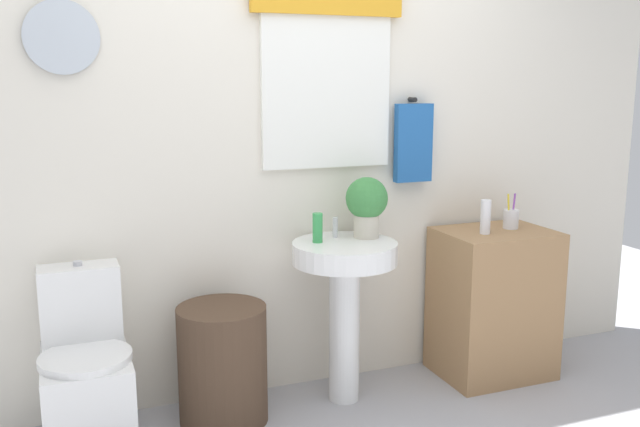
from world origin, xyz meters
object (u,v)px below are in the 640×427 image
object	(u,v)px
laundry_hamper	(223,364)
toothbrush_cup	(511,219)
potted_plant	(367,203)
lotion_bottle	(486,217)
toilet	(86,377)
wooden_cabinet	(493,303)
pedestal_sink	(345,283)
soap_bottle	(318,228)

from	to	relation	value
laundry_hamper	toothbrush_cup	distance (m)	1.67
potted_plant	lotion_bottle	bearing A→B (deg)	-9.17
laundry_hamper	potted_plant	world-z (taller)	potted_plant
lotion_bottle	toothbrush_cup	bearing A→B (deg)	16.63
laundry_hamper	toothbrush_cup	bearing A→B (deg)	0.74
laundry_hamper	lotion_bottle	distance (m)	1.49
toilet	toothbrush_cup	xyz separation A→B (m)	(2.16, -0.01, 0.54)
wooden_cabinet	lotion_bottle	size ratio (longest dim) A/B	4.49
laundry_hamper	potted_plant	bearing A→B (deg)	4.60
pedestal_sink	lotion_bottle	distance (m)	0.81
toilet	wooden_cabinet	bearing A→B (deg)	-0.97
toilet	soap_bottle	distance (m)	1.22
laundry_hamper	soap_bottle	distance (m)	0.77
laundry_hamper	lotion_bottle	size ratio (longest dim) A/B	3.14
soap_bottle	lotion_bottle	bearing A→B (deg)	-5.84
laundry_hamper	potted_plant	distance (m)	1.02
soap_bottle	potted_plant	bearing A→B (deg)	2.20
pedestal_sink	toothbrush_cup	xyz separation A→B (m)	(0.96, 0.02, 0.24)
potted_plant	lotion_bottle	size ratio (longest dim) A/B	1.70
toilet	potted_plant	xyz separation A→B (m)	(1.34, 0.03, 0.67)
potted_plant	toothbrush_cup	distance (m)	0.83
laundry_hamper	soap_bottle	size ratio (longest dim) A/B	3.89
potted_plant	toilet	bearing A→B (deg)	-178.92
wooden_cabinet	lotion_bottle	distance (m)	0.49
soap_bottle	lotion_bottle	distance (m)	0.88
toilet	toothbrush_cup	bearing A→B (deg)	-0.39
soap_bottle	lotion_bottle	xyz separation A→B (m)	(0.88, -0.09, 0.01)
pedestal_sink	wooden_cabinet	bearing A→B (deg)	0.00
wooden_cabinet	laundry_hamper	bearing A→B (deg)	180.00
toilet	laundry_hamper	world-z (taller)	toilet
laundry_hamper	potted_plant	xyz separation A→B (m)	(0.75, 0.06, 0.69)
wooden_cabinet	potted_plant	distance (m)	0.92
toilet	laundry_hamper	xyz separation A→B (m)	(0.59, -0.03, -0.02)
lotion_bottle	laundry_hamper	bearing A→B (deg)	178.32
lotion_bottle	pedestal_sink	bearing A→B (deg)	176.99
toilet	toothbrush_cup	size ratio (longest dim) A/B	4.21
laundry_hamper	toothbrush_cup	size ratio (longest dim) A/B	2.97
wooden_cabinet	potted_plant	xyz separation A→B (m)	(-0.72, 0.06, 0.58)
pedestal_sink	wooden_cabinet	xyz separation A→B (m)	(0.86, 0.00, -0.20)
potted_plant	toothbrush_cup	world-z (taller)	potted_plant
soap_bottle	potted_plant	world-z (taller)	potted_plant
pedestal_sink	potted_plant	size ratio (longest dim) A/B	2.68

